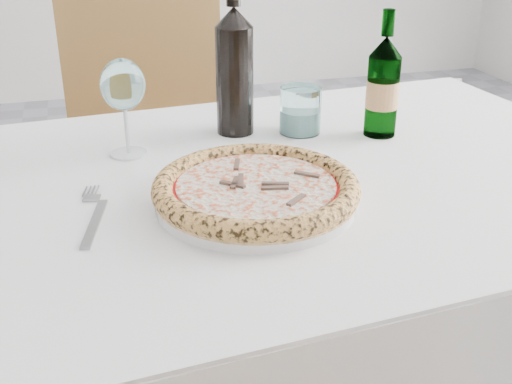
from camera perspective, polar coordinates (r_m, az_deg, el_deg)
dining_table at (r=1.08m, az=-1.44°, el=-3.16°), size 1.48×0.94×0.76m
chair_far at (r=1.83m, az=-9.51°, el=3.98°), size 0.48×0.48×0.93m
plate at (r=0.95m, az=0.00°, el=-0.61°), size 0.30×0.30×0.02m
pizza at (r=0.94m, az=-0.00°, el=0.35°), size 0.31×0.31×0.03m
fork at (r=0.95m, az=-14.24°, el=-1.99°), size 0.05×0.21×0.00m
wine_glass at (r=1.12m, az=-11.75°, el=9.11°), size 0.08×0.08×0.17m
tumbler at (r=1.24m, az=3.95°, el=7.00°), size 0.08×0.08×0.09m
beer_bottle at (r=1.23m, az=11.21°, el=9.17°), size 0.06×0.06×0.23m
wine_bottle at (r=1.22m, az=-1.92°, el=10.83°), size 0.07×0.07×0.29m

